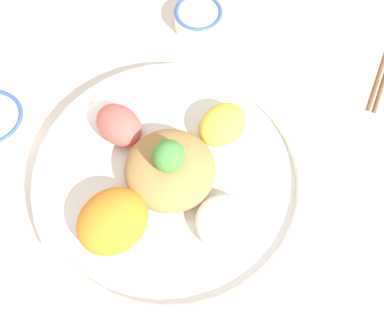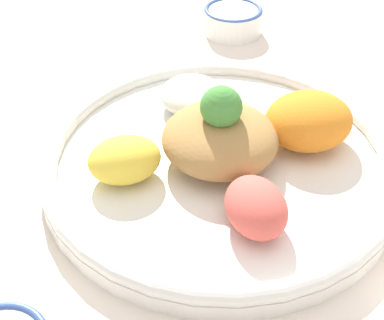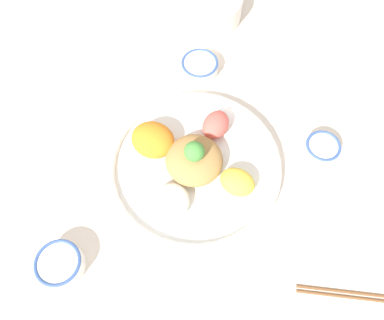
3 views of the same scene
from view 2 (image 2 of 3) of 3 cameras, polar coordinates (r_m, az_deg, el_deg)
The scene contains 3 objects.
ground_plane at distance 0.65m, azimuth 6.38°, elevation 0.19°, with size 2.40×2.40×0.00m, color silver.
salad_platter at distance 0.62m, azimuth 3.10°, elevation 0.71°, with size 0.41×0.41×0.12m.
sauce_bowl_red at distance 0.92m, azimuth 4.27°, elevation 14.77°, with size 0.10×0.10×0.04m.
Camera 2 is at (-0.00, 0.50, 0.42)m, focal length 50.00 mm.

